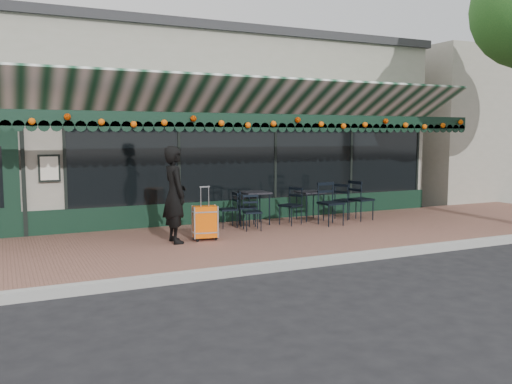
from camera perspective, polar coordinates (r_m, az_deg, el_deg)
name	(u,v)px	position (r m, az deg, el deg)	size (l,w,h in m)	color
ground	(309,266)	(9.13, 5.63, -7.71)	(80.00, 80.00, 0.00)	black
sidewalk	(258,240)	(10.84, 0.18, -5.08)	(18.00, 4.00, 0.15)	brown
curb	(312,262)	(9.05, 5.90, -7.35)	(18.00, 0.16, 0.15)	#9E9E99
restaurant_building	(172,131)	(16.10, -8.83, 6.34)	(12.00, 9.60, 4.50)	gray
neighbor_building_right	(488,129)	(23.50, 23.27, 6.12)	(12.00, 8.00, 4.80)	#A09A8C
woman	(175,195)	(10.20, -8.55, -0.27)	(0.66, 0.43, 1.81)	black
suitcase	(205,222)	(10.42, -5.39, -3.21)	(0.48, 0.31, 1.03)	#EE5B07
cafe_table_a	(310,194)	(12.84, 5.72, -0.24)	(0.56, 0.56, 0.69)	black
cafe_table_b	(255,195)	(12.20, -0.14, -0.32)	(0.60, 0.60, 0.74)	black
chair_a_left	(290,206)	(12.20, 3.65, -1.47)	(0.43, 0.43, 0.85)	black
chair_a_right	(346,201)	(13.18, 9.42, -0.92)	(0.44, 0.44, 0.87)	black
chair_a_front	(331,204)	(12.22, 7.89, -1.22)	(0.48, 0.48, 0.97)	black
chair_a_extra	(361,200)	(13.06, 11.01, -0.82)	(0.48, 0.48, 0.96)	black
chair_b_left	(228,210)	(11.81, -2.99, -1.88)	(0.39, 0.39, 0.78)	black
chair_b_right	(247,208)	(12.00, -0.93, -1.70)	(0.40, 0.40, 0.80)	black
chair_b_front	(252,212)	(11.46, -0.40, -2.17)	(0.38, 0.38, 0.76)	black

